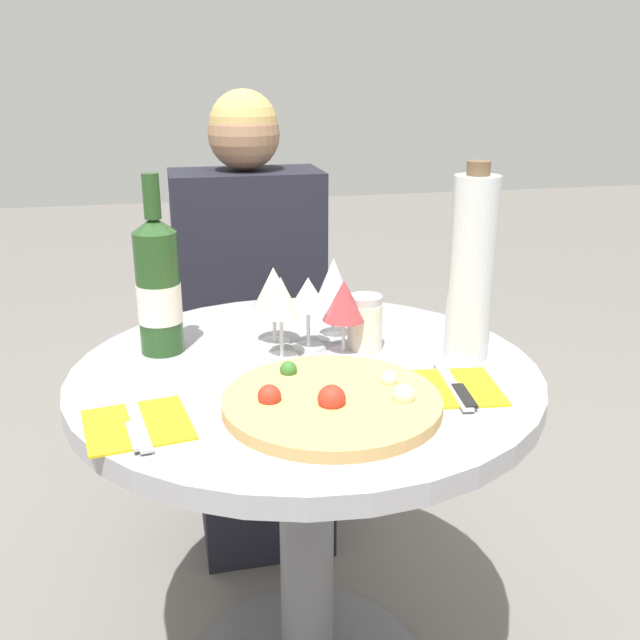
# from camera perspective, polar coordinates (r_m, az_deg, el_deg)

# --- Properties ---
(dining_table) EXTENTS (0.83, 0.83, 0.70)m
(dining_table) POSITION_cam_1_polar(r_m,az_deg,el_deg) (1.35, -1.12, -11.03)
(dining_table) COLOR slate
(dining_table) RESTS_ON ground_plane
(chair_behind_diner) EXTENTS (0.39, 0.39, 0.88)m
(chair_behind_diner) POSITION_cam_1_polar(r_m,az_deg,el_deg) (2.07, -5.72, -2.79)
(chair_behind_diner) COLOR #ADADB2
(chair_behind_diner) RESTS_ON ground_plane
(seated_diner) EXTENTS (0.39, 0.44, 1.16)m
(seated_diner) POSITION_cam_1_polar(r_m,az_deg,el_deg) (1.90, -5.26, -1.92)
(seated_diner) COLOR black
(seated_diner) RESTS_ON ground_plane
(pizza_large) EXTENTS (0.34, 0.34, 0.05)m
(pizza_large) POSITION_cam_1_polar(r_m,az_deg,el_deg) (1.11, 0.96, -6.53)
(pizza_large) COLOR tan
(pizza_large) RESTS_ON dining_table
(wine_bottle) EXTENTS (0.08, 0.08, 0.33)m
(wine_bottle) POSITION_cam_1_polar(r_m,az_deg,el_deg) (1.33, -12.81, 2.62)
(wine_bottle) COLOR #23471E
(wine_bottle) RESTS_ON dining_table
(tall_carafe) EXTENTS (0.08, 0.08, 0.35)m
(tall_carafe) POSITION_cam_1_polar(r_m,az_deg,el_deg) (1.29, 12.03, 4.14)
(tall_carafe) COLOR silver
(tall_carafe) RESTS_ON dining_table
(sugar_shaker) EXTENTS (0.07, 0.07, 0.10)m
(sugar_shaker) POSITION_cam_1_polar(r_m,az_deg,el_deg) (1.33, 3.60, -0.23)
(sugar_shaker) COLOR silver
(sugar_shaker) RESTS_ON dining_table
(wine_glass_front_left) EXTENTS (0.07, 0.07, 0.15)m
(wine_glass_front_left) POSITION_cam_1_polar(r_m,az_deg,el_deg) (1.27, -3.15, 1.71)
(wine_glass_front_left) COLOR silver
(wine_glass_front_left) RESTS_ON dining_table
(wine_glass_front_right) EXTENTS (0.08, 0.08, 0.14)m
(wine_glass_front_right) POSITION_cam_1_polar(r_m,az_deg,el_deg) (1.29, 1.93, 1.48)
(wine_glass_front_right) COLOR silver
(wine_glass_front_right) RESTS_ON dining_table
(wine_glass_back_left) EXTENTS (0.08, 0.08, 0.15)m
(wine_glass_back_left) POSITION_cam_1_polar(r_m,az_deg,el_deg) (1.35, -3.73, 2.46)
(wine_glass_back_left) COLOR silver
(wine_glass_back_left) RESTS_ON dining_table
(wine_glass_center) EXTENTS (0.07, 0.07, 0.14)m
(wine_glass_center) POSITION_cam_1_polar(r_m,az_deg,el_deg) (1.32, -0.95, 1.99)
(wine_glass_center) COLOR silver
(wine_glass_center) RESTS_ON dining_table
(wine_glass_back_right) EXTENTS (0.07, 0.07, 0.16)m
(wine_glass_back_right) POSITION_cam_1_polar(r_m,az_deg,el_deg) (1.36, 1.08, 3.13)
(wine_glass_back_right) COLOR silver
(wine_glass_back_right) RESTS_ON dining_table
(place_setting_left) EXTENTS (0.17, 0.19, 0.01)m
(place_setting_left) POSITION_cam_1_polar(r_m,az_deg,el_deg) (1.09, -14.41, -8.13)
(place_setting_left) COLOR gold
(place_setting_left) RESTS_ON dining_table
(place_setting_right) EXTENTS (0.17, 0.19, 0.01)m
(place_setting_right) POSITION_cam_1_polar(r_m,az_deg,el_deg) (1.20, 10.61, -5.35)
(place_setting_right) COLOR gold
(place_setting_right) RESTS_ON dining_table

